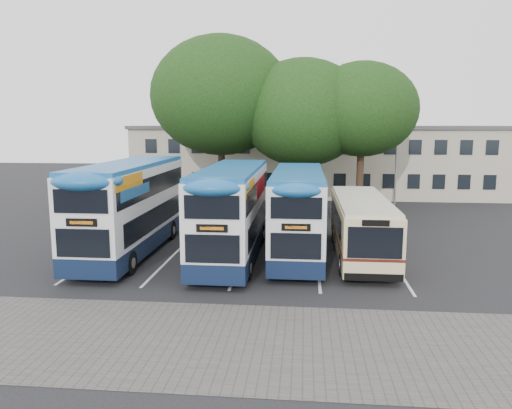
{
  "coord_description": "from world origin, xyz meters",
  "views": [
    {
      "loc": [
        -0.92,
        -18.71,
        6.34
      ],
      "look_at": [
        -3.24,
        5.0,
        2.5
      ],
      "focal_mm": 35.0,
      "sensor_mm": 36.0,
      "label": 1
    }
  ],
  "objects_px": {
    "bus_dd_mid": "(232,208)",
    "bus_dd_right": "(298,209)",
    "bus_dd_left": "(131,204)",
    "tree_left": "(221,96)",
    "bus_single": "(361,223)",
    "tree_mid": "(303,113)",
    "tree_right": "(362,110)",
    "lamp_post": "(397,141)"
  },
  "relations": [
    {
      "from": "bus_dd_left",
      "to": "bus_dd_right",
      "type": "bearing_deg",
      "value": 3.31
    },
    {
      "from": "tree_left",
      "to": "bus_dd_mid",
      "type": "xyz_separation_m",
      "value": [
        2.75,
        -13.38,
        -5.98
      ]
    },
    {
      "from": "tree_left",
      "to": "bus_dd_right",
      "type": "distance_m",
      "value": 15.15
    },
    {
      "from": "bus_dd_left",
      "to": "bus_single",
      "type": "bearing_deg",
      "value": 2.58
    },
    {
      "from": "tree_right",
      "to": "bus_single",
      "type": "bearing_deg",
      "value": -95.61
    },
    {
      "from": "bus_dd_mid",
      "to": "bus_dd_right",
      "type": "distance_m",
      "value": 3.2
    },
    {
      "from": "bus_dd_mid",
      "to": "bus_single",
      "type": "height_order",
      "value": "bus_dd_mid"
    },
    {
      "from": "tree_right",
      "to": "bus_dd_mid",
      "type": "relative_size",
      "value": 1.01
    },
    {
      "from": "tree_right",
      "to": "bus_dd_right",
      "type": "height_order",
      "value": "tree_right"
    },
    {
      "from": "tree_mid",
      "to": "tree_right",
      "type": "distance_m",
      "value": 4.08
    },
    {
      "from": "bus_dd_mid",
      "to": "tree_left",
      "type": "bearing_deg",
      "value": 101.6
    },
    {
      "from": "tree_left",
      "to": "lamp_post",
      "type": "bearing_deg",
      "value": 9.37
    },
    {
      "from": "tree_left",
      "to": "tree_right",
      "type": "distance_m",
      "value": 10.13
    },
    {
      "from": "bus_dd_mid",
      "to": "bus_dd_right",
      "type": "height_order",
      "value": "bus_dd_mid"
    },
    {
      "from": "lamp_post",
      "to": "bus_dd_mid",
      "type": "bearing_deg",
      "value": -123.57
    },
    {
      "from": "lamp_post",
      "to": "bus_dd_mid",
      "type": "xyz_separation_m",
      "value": [
        -10.31,
        -15.54,
        -2.69
      ]
    },
    {
      "from": "tree_left",
      "to": "bus_dd_left",
      "type": "height_order",
      "value": "tree_left"
    },
    {
      "from": "bus_dd_left",
      "to": "bus_single",
      "type": "xyz_separation_m",
      "value": [
        11.25,
        0.51,
        -0.86
      ]
    },
    {
      "from": "tree_mid",
      "to": "bus_single",
      "type": "height_order",
      "value": "tree_mid"
    },
    {
      "from": "bus_dd_mid",
      "to": "bus_dd_left",
      "type": "bearing_deg",
      "value": 176.25
    },
    {
      "from": "lamp_post",
      "to": "bus_single",
      "type": "relative_size",
      "value": 0.94
    },
    {
      "from": "bus_dd_right",
      "to": "bus_dd_left",
      "type": "bearing_deg",
      "value": -176.69
    },
    {
      "from": "tree_right",
      "to": "bus_dd_left",
      "type": "height_order",
      "value": "tree_right"
    },
    {
      "from": "bus_dd_left",
      "to": "bus_dd_right",
      "type": "relative_size",
      "value": 1.09
    },
    {
      "from": "lamp_post",
      "to": "bus_dd_left",
      "type": "height_order",
      "value": "lamp_post"
    },
    {
      "from": "bus_dd_right",
      "to": "bus_dd_mid",
      "type": "bearing_deg",
      "value": -165.36
    },
    {
      "from": "tree_left",
      "to": "tree_right",
      "type": "height_order",
      "value": "tree_left"
    },
    {
      "from": "lamp_post",
      "to": "bus_dd_left",
      "type": "distance_m",
      "value": 21.81
    },
    {
      "from": "bus_dd_mid",
      "to": "lamp_post",
      "type": "bearing_deg",
      "value": 56.43
    },
    {
      "from": "tree_mid",
      "to": "bus_dd_left",
      "type": "distance_m",
      "value": 15.61
    },
    {
      "from": "tree_mid",
      "to": "bus_dd_mid",
      "type": "relative_size",
      "value": 1.05
    },
    {
      "from": "tree_right",
      "to": "bus_dd_left",
      "type": "distance_m",
      "value": 17.72
    },
    {
      "from": "tree_left",
      "to": "tree_mid",
      "type": "bearing_deg",
      "value": -6.58
    },
    {
      "from": "bus_dd_left",
      "to": "bus_single",
      "type": "relative_size",
      "value": 1.13
    },
    {
      "from": "tree_mid",
      "to": "bus_dd_right",
      "type": "bearing_deg",
      "value": -90.59
    },
    {
      "from": "tree_right",
      "to": "bus_single",
      "type": "relative_size",
      "value": 1.1
    },
    {
      "from": "tree_left",
      "to": "bus_dd_mid",
      "type": "distance_m",
      "value": 14.91
    },
    {
      "from": "bus_dd_mid",
      "to": "bus_single",
      "type": "distance_m",
      "value": 6.25
    },
    {
      "from": "tree_left",
      "to": "bus_dd_mid",
      "type": "height_order",
      "value": "tree_left"
    },
    {
      "from": "tree_mid",
      "to": "tree_right",
      "type": "bearing_deg",
      "value": -8.71
    },
    {
      "from": "lamp_post",
      "to": "bus_dd_right",
      "type": "bearing_deg",
      "value": -116.1
    },
    {
      "from": "tree_right",
      "to": "bus_dd_right",
      "type": "bearing_deg",
      "value": -110.22
    }
  ]
}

